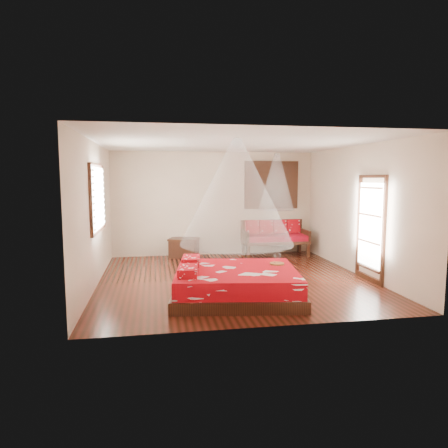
% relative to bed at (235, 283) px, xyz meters
% --- Properties ---
extents(room, '(5.54, 5.54, 2.84)m').
position_rel_bed_xyz_m(room, '(0.22, 1.26, 1.15)').
color(room, black).
rests_on(room, ground).
extents(bed, '(2.45, 2.28, 0.65)m').
position_rel_bed_xyz_m(bed, '(0.00, 0.00, 0.00)').
color(bed, black).
rests_on(bed, floor).
extents(daybed, '(1.76, 0.78, 0.94)m').
position_rel_bed_xyz_m(daybed, '(1.82, 3.64, 0.27)').
color(daybed, black).
rests_on(daybed, floor).
extents(storage_chest, '(0.88, 0.76, 0.51)m').
position_rel_bed_xyz_m(storage_chest, '(-0.64, 3.71, 0.01)').
color(storage_chest, black).
rests_on(storage_chest, floor).
extents(shutter_panel, '(1.52, 0.06, 1.32)m').
position_rel_bed_xyz_m(shutter_panel, '(1.82, 3.98, 1.65)').
color(shutter_panel, black).
rests_on(shutter_panel, wall_back).
extents(window_left, '(0.10, 1.74, 1.34)m').
position_rel_bed_xyz_m(window_left, '(-2.49, 1.46, 1.45)').
color(window_left, black).
rests_on(window_left, wall_left).
extents(glazed_door, '(0.08, 1.02, 2.16)m').
position_rel_bed_xyz_m(glazed_door, '(2.94, 0.66, 0.82)').
color(glazed_door, black).
rests_on(glazed_door, floor).
extents(wine_tray, '(0.27, 0.27, 0.21)m').
position_rel_bed_xyz_m(wine_tray, '(0.84, 0.25, 0.31)').
color(wine_tray, brown).
rests_on(wine_tray, bed).
extents(mosquito_net_main, '(1.99, 1.99, 1.80)m').
position_rel_bed_xyz_m(mosquito_net_main, '(0.02, -0.00, 1.60)').
color(mosquito_net_main, white).
rests_on(mosquito_net_main, ceiling).
extents(mosquito_net_daybed, '(0.96, 0.96, 1.50)m').
position_rel_bed_xyz_m(mosquito_net_daybed, '(1.82, 3.51, 1.75)').
color(mosquito_net_daybed, white).
rests_on(mosquito_net_daybed, ceiling).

